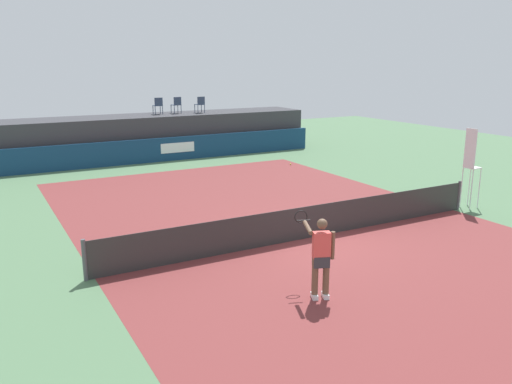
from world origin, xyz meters
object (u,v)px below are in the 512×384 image
(spectator_chair_left, at_px, (177,104))
(spectator_chair_far_left, at_px, (158,105))
(umpire_chair, at_px, (471,163))
(tennis_player, at_px, (321,255))
(spectator_chair_center, at_px, (200,104))
(tennis_ball, at_px, (290,164))
(net_post_far, at_px, (459,195))
(net_post_near, at_px, (84,260))

(spectator_chair_left, bearing_deg, spectator_chair_far_left, 179.89)
(umpire_chair, bearing_deg, tennis_player, -158.89)
(spectator_chair_center, height_order, tennis_ball, spectator_chair_center)
(net_post_far, bearing_deg, tennis_ball, 94.31)
(spectator_chair_far_left, height_order, net_post_far, spectator_chair_far_left)
(tennis_ball, bearing_deg, spectator_chair_center, 113.05)
(spectator_chair_far_left, height_order, net_post_near, spectator_chair_far_left)
(net_post_near, height_order, net_post_far, same)
(tennis_ball, bearing_deg, net_post_far, -85.69)
(spectator_chair_left, height_order, net_post_near, spectator_chair_left)
(spectator_chair_center, bearing_deg, spectator_chair_far_left, 170.90)
(spectator_chair_center, distance_m, net_post_far, 15.54)
(spectator_chair_left, bearing_deg, tennis_ball, -58.73)
(umpire_chair, relative_size, net_post_near, 2.76)
(net_post_far, height_order, tennis_player, tennis_player)
(tennis_player, bearing_deg, net_post_far, 22.16)
(spectator_chair_center, height_order, umpire_chair, spectator_chair_center)
(spectator_chair_left, distance_m, net_post_near, 17.56)
(spectator_chair_left, xyz_separation_m, tennis_ball, (3.60, -5.94, -2.66))
(net_post_far, bearing_deg, umpire_chair, -0.40)
(net_post_near, relative_size, tennis_player, 0.56)
(spectator_chair_center, bearing_deg, umpire_chair, -76.83)
(spectator_chair_center, relative_size, tennis_player, 0.50)
(umpire_chair, xyz_separation_m, net_post_far, (-0.44, 0.00, -1.09))
(spectator_chair_left, height_order, spectator_chair_center, same)
(spectator_chair_far_left, height_order, tennis_ball, spectator_chair_far_left)
(spectator_chair_left, relative_size, net_post_near, 0.89)
(umpire_chair, distance_m, tennis_ball, 9.70)
(spectator_chair_center, distance_m, net_post_near, 17.86)
(spectator_chair_center, distance_m, tennis_player, 19.19)
(spectator_chair_far_left, relative_size, tennis_ball, 13.06)
(spectator_chair_center, xyz_separation_m, net_post_far, (3.09, -15.08, -2.19))
(spectator_chair_center, xyz_separation_m, tennis_ball, (2.37, -5.57, -2.66))
(umpire_chair, bearing_deg, spectator_chair_left, 107.14)
(tennis_player, relative_size, tennis_ball, 26.03)
(net_post_near, distance_m, tennis_player, 5.39)
(tennis_ball, bearing_deg, tennis_player, -120.21)
(spectator_chair_left, relative_size, tennis_ball, 13.06)
(tennis_ball, bearing_deg, spectator_chair_left, 121.27)
(tennis_ball, bearing_deg, spectator_chair_far_left, 128.08)
(umpire_chair, relative_size, net_post_far, 2.76)
(spectator_chair_far_left, distance_m, spectator_chair_left, 1.05)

